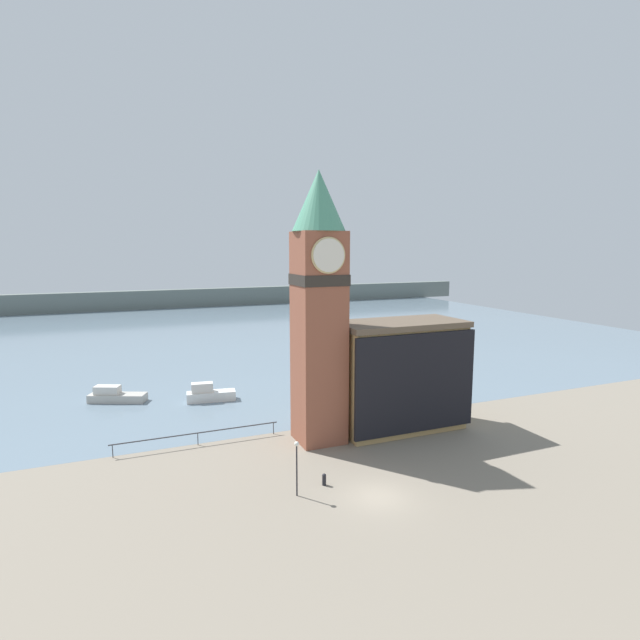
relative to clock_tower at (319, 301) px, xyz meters
The scene contains 10 objects.
ground_plane 16.03m from the clock_tower, 91.00° to the right, with size 160.00×160.00×0.00m, color gray.
water 64.18m from the clock_tower, 90.17° to the left, with size 160.00×120.00×0.00m.
far_shoreline 103.49m from the clock_tower, 90.10° to the left, with size 180.00×3.00×5.00m.
pier_railing 14.99m from the clock_tower, 164.04° to the left, with size 13.78×0.08×1.09m.
clock_tower is the anchor object (origin of this frame).
pier_building 10.53m from the clock_tower, ahead, with size 11.71×5.87×9.87m.
boat_near 19.65m from the clock_tower, 114.71° to the left, with size 5.28×2.27×2.04m.
boat_far 26.83m from the clock_tower, 131.42° to the left, with size 6.13×3.96×1.74m.
mooring_bollard_near 14.17m from the clock_tower, 109.93° to the right, with size 0.29×0.29×0.84m.
lamp_post 13.56m from the clock_tower, 120.97° to the right, with size 0.32×0.32×3.78m.
Camera 1 is at (-15.41, -27.16, 16.37)m, focal length 28.00 mm.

